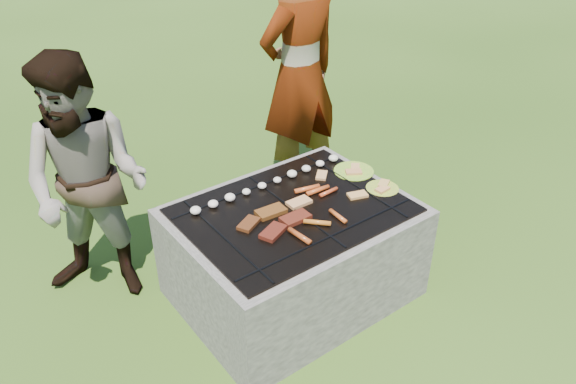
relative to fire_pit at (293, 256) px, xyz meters
The scene contains 10 objects.
lawn 0.28m from the fire_pit, ahead, with size 60.00×60.00×0.00m, color #234110.
fire_pit is the anchor object (origin of this frame).
mushrooms 0.46m from the fire_pit, 82.75° to the left, with size 1.06×0.06×0.04m.
pork_slabs 0.38m from the fire_pit, 165.80° to the right, with size 0.39×0.28×0.02m.
sausages 0.37m from the fire_pit, 37.39° to the right, with size 0.49×0.45×0.03m.
bread_on_grate 0.40m from the fire_pit, ahead, with size 0.45×0.41×0.02m.
plate_far 0.66m from the fire_pit, 11.35° to the left, with size 0.30×0.30×0.03m.
plate_near 0.66m from the fire_pit, 13.68° to the right, with size 0.25×0.25×0.03m.
cook 1.40m from the fire_pit, 50.62° to the left, with size 0.68×0.45×1.88m, color gray.
bystander 1.23m from the fire_pit, 141.15° to the left, with size 0.72×0.56×1.49m, color #A09785.
Camera 1 is at (-1.59, -2.06, 2.35)m, focal length 35.00 mm.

